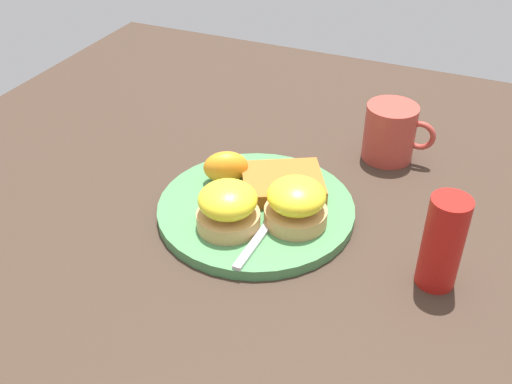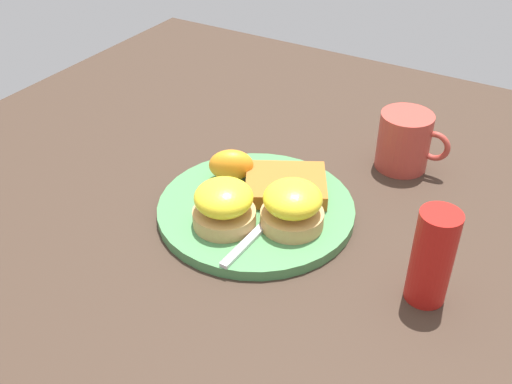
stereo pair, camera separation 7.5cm
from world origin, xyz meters
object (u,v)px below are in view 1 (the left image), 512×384
object	(u,v)px
sandwich_benedict_left	(228,207)
sandwich_benedict_right	(296,203)
orange_wedge	(226,167)
cup	(391,132)
condiment_bottle	(443,243)
hashbrown_patty	(283,183)
fork	(275,215)

from	to	relation	value
sandwich_benedict_left	sandwich_benedict_right	world-z (taller)	same
sandwich_benedict_right	orange_wedge	world-z (taller)	sandwich_benedict_right
cup	condiment_bottle	xyz separation A→B (m)	(0.11, -0.24, 0.01)
orange_wedge	cup	distance (m)	0.25
sandwich_benedict_left	hashbrown_patty	size ratio (longest dim) A/B	0.74
orange_wedge	fork	size ratio (longest dim) A/B	0.31
sandwich_benedict_right	fork	size ratio (longest dim) A/B	0.41
cup	condiment_bottle	bearing A→B (deg)	-65.32
sandwich_benedict_left	orange_wedge	size ratio (longest dim) A/B	1.29
hashbrown_patty	cup	world-z (taller)	cup
orange_wedge	fork	distance (m)	0.10
orange_wedge	condiment_bottle	world-z (taller)	condiment_bottle
hashbrown_patty	condiment_bottle	world-z (taller)	condiment_bottle
condiment_bottle	fork	bearing A→B (deg)	173.74
cup	fork	bearing A→B (deg)	-112.66
hashbrown_patty	sandwich_benedict_right	bearing A→B (deg)	-55.84
hashbrown_patty	cup	bearing A→B (deg)	56.44
sandwich_benedict_right	fork	distance (m)	0.04
sandwich_benedict_right	fork	bearing A→B (deg)	179.93
sandwich_benedict_left	orange_wedge	distance (m)	0.10
sandwich_benedict_right	condiment_bottle	distance (m)	0.18
hashbrown_patty	fork	size ratio (longest dim) A/B	0.55
sandwich_benedict_left	cup	xyz separation A→B (m)	(0.14, 0.26, -0.00)
condiment_bottle	orange_wedge	bearing A→B (deg)	166.55
hashbrown_patty	condiment_bottle	distance (m)	0.23
sandwich_benedict_right	hashbrown_patty	size ratio (longest dim) A/B	0.74
fork	cup	world-z (taller)	cup
sandwich_benedict_right	cup	world-z (taller)	cup
hashbrown_patty	sandwich_benedict_left	bearing A→B (deg)	-107.61
hashbrown_patty	orange_wedge	bearing A→B (deg)	-171.25
fork	cup	size ratio (longest dim) A/B	1.87
fork	cup	xyz separation A→B (m)	(0.09, 0.22, 0.03)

